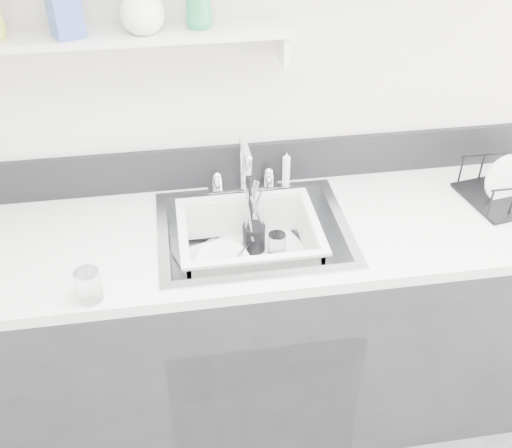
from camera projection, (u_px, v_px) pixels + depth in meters
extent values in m
cube|color=silver|center=(240.00, 87.00, 2.02)|extent=(3.50, 0.02, 2.60)
cube|color=#252528|center=(254.00, 330.00, 2.29)|extent=(3.20, 0.62, 0.88)
cube|color=white|center=(254.00, 234.00, 2.02)|extent=(3.20, 0.62, 0.04)
cube|color=black|center=(241.00, 164.00, 2.20)|extent=(3.20, 0.02, 0.16)
cube|color=silver|center=(243.00, 187.00, 2.21)|extent=(0.26, 0.06, 0.02)
cylinder|color=silver|center=(217.00, 183.00, 2.18)|extent=(0.04, 0.04, 0.05)
cylinder|color=silver|center=(269.00, 179.00, 2.20)|extent=(0.04, 0.04, 0.05)
cylinder|color=silver|center=(243.00, 163.00, 2.15)|extent=(0.02, 0.02, 0.20)
cylinder|color=silver|center=(245.00, 147.00, 2.02)|extent=(0.02, 0.15, 0.02)
cylinder|color=white|center=(286.00, 169.00, 2.19)|extent=(0.03, 0.03, 0.14)
cube|color=silver|center=(126.00, 35.00, 1.79)|extent=(1.00, 0.16, 0.02)
cube|color=silver|center=(283.00, 46.00, 1.89)|extent=(0.02, 0.14, 0.10)
cylinder|color=white|center=(227.00, 274.00, 2.05)|extent=(0.21, 0.21, 0.01)
cylinder|color=white|center=(228.00, 270.00, 2.04)|extent=(0.20, 0.20, 0.01)
cylinder|color=white|center=(224.00, 265.00, 2.02)|extent=(0.24, 0.23, 0.08)
cylinder|color=black|center=(254.00, 238.00, 2.14)|extent=(0.08, 0.08, 0.10)
cylinder|color=silver|center=(250.00, 215.00, 2.09)|extent=(0.01, 0.05, 0.20)
cylinder|color=silver|center=(258.00, 220.00, 2.09)|extent=(0.02, 0.04, 0.18)
cylinder|color=black|center=(251.00, 211.00, 2.08)|extent=(0.01, 0.06, 0.22)
cylinder|color=white|center=(277.00, 245.00, 2.12)|extent=(0.08, 0.08, 0.09)
cylinder|color=white|center=(89.00, 285.00, 1.71)|extent=(0.09, 0.09, 0.10)
imported|color=white|center=(283.00, 270.00, 2.05)|extent=(0.12, 0.12, 0.03)
imported|color=#3E5AA4|center=(63.00, 5.00, 1.69)|extent=(0.11, 0.11, 0.18)
imported|color=white|center=(141.00, 4.00, 1.73)|extent=(0.15, 0.15, 0.17)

